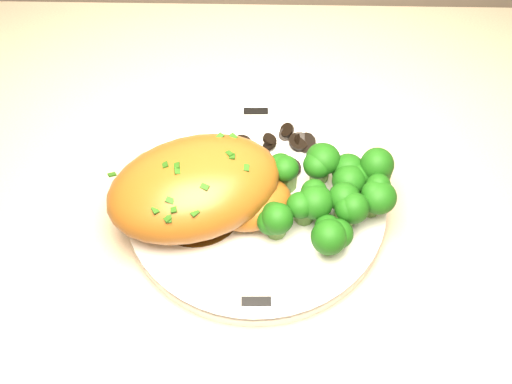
{
  "coord_description": "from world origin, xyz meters",
  "views": [
    {
      "loc": [
        0.21,
        1.29,
        1.54
      ],
      "look_at": [
        0.2,
        1.66,
        1.01
      ],
      "focal_mm": 45.0,
      "sensor_mm": 36.0,
      "label": 1
    }
  ],
  "objects_px": {
    "counter": "(315,356)",
    "chicken_breast": "(201,189)",
    "broccoli_florets": "(324,193)",
    "plate": "(256,202)"
  },
  "relations": [
    {
      "from": "counter",
      "to": "broccoli_florets",
      "type": "xyz_separation_m",
      "value": [
        -0.03,
        -0.03,
        0.53
      ]
    },
    {
      "from": "counter",
      "to": "broccoli_florets",
      "type": "bearing_deg",
      "value": -140.1
    },
    {
      "from": "counter",
      "to": "chicken_breast",
      "type": "height_order",
      "value": "counter"
    },
    {
      "from": "counter",
      "to": "broccoli_florets",
      "type": "relative_size",
      "value": 15.41
    },
    {
      "from": "counter",
      "to": "broccoli_florets",
      "type": "height_order",
      "value": "counter"
    },
    {
      "from": "broccoli_florets",
      "to": "plate",
      "type": "bearing_deg",
      "value": 170.63
    },
    {
      "from": "chicken_breast",
      "to": "broccoli_florets",
      "type": "relative_size",
      "value": 1.41
    },
    {
      "from": "plate",
      "to": "chicken_breast",
      "type": "distance_m",
      "value": 0.07
    },
    {
      "from": "plate",
      "to": "broccoli_florets",
      "type": "xyz_separation_m",
      "value": [
        0.07,
        -0.01,
        0.04
      ]
    },
    {
      "from": "plate",
      "to": "broccoli_florets",
      "type": "height_order",
      "value": "broccoli_florets"
    }
  ]
}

